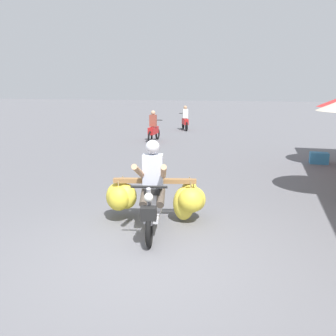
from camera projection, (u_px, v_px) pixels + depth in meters
ground_plane at (149, 258)px, 5.18m from camera, size 120.00×120.00×0.00m
motorbike_main_loaded at (156, 197)px, 6.41m from camera, size 1.86×1.87×1.58m
motorbike_distant_ahead_left at (153, 129)px, 16.16m from camera, size 0.50×1.62×1.40m
motorbike_distant_ahead_right at (185, 120)px, 20.35m from camera, size 0.78×1.53×1.40m
produce_crate at (319, 158)px, 11.54m from camera, size 0.56×0.40×0.36m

